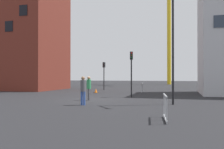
% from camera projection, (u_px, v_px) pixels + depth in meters
% --- Properties ---
extents(ground, '(160.00, 160.00, 0.00)m').
position_uv_depth(ground, '(94.00, 99.00, 19.64)').
color(ground, black).
extents(brick_building, '(10.10, 8.94, 13.55)m').
position_uv_depth(brick_building, '(24.00, 41.00, 34.54)').
color(brick_building, maroon).
rests_on(brick_building, ground).
extents(construction_crane, '(10.40, 10.45, 27.09)m').
position_uv_depth(construction_crane, '(169.00, 10.00, 55.72)').
color(construction_crane, yellow).
rests_on(construction_crane, ground).
extents(streetlamp_tall, '(1.21, 1.33, 7.59)m').
position_uv_depth(streetlamp_tall, '(175.00, 37.00, 15.95)').
color(streetlamp_tall, black).
rests_on(streetlamp_tall, ground).
extents(traffic_light_far, '(0.31, 0.39, 4.04)m').
position_uv_depth(traffic_light_far, '(131.00, 67.00, 21.78)').
color(traffic_light_far, black).
rests_on(traffic_light_far, ground).
extents(traffic_light_near, '(0.36, 0.38, 3.73)m').
position_uv_depth(traffic_light_near, '(104.00, 71.00, 32.89)').
color(traffic_light_near, black).
rests_on(traffic_light_near, ground).
extents(pedestrian_walking, '(0.34, 0.34, 1.84)m').
position_uv_depth(pedestrian_walking, '(89.00, 86.00, 19.04)').
color(pedestrian_walking, '#4C4C51').
rests_on(pedestrian_walking, ground).
extents(pedestrian_waiting, '(0.34, 0.34, 1.85)m').
position_uv_depth(pedestrian_waiting, '(83.00, 88.00, 15.77)').
color(pedestrian_waiting, '#33519E').
rests_on(pedestrian_waiting, ground).
extents(safety_barrier_rear, '(0.27, 1.91, 1.08)m').
position_uv_depth(safety_barrier_rear, '(142.00, 88.00, 27.54)').
color(safety_barrier_rear, '#9EA0A5').
rests_on(safety_barrier_rear, ground).
extents(safety_barrier_left_run, '(0.29, 1.80, 1.08)m').
position_uv_depth(safety_barrier_left_run, '(165.00, 107.00, 10.34)').
color(safety_barrier_left_run, '#9EA0A5').
rests_on(safety_barrier_left_run, ground).
extents(traffic_cone_by_barrier, '(0.46, 0.46, 0.47)m').
position_uv_depth(traffic_cone_by_barrier, '(96.00, 91.00, 27.31)').
color(traffic_cone_by_barrier, black).
rests_on(traffic_cone_by_barrier, ground).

